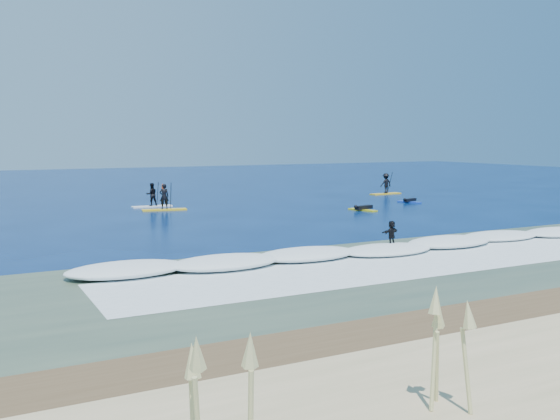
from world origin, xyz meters
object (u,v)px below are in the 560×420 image
wave_surfer (391,235)px  prone_paddler_far (409,201)px  sup_paddler_center (152,197)px  prone_paddler_near (363,208)px  sup_paddler_left (164,201)px  marker_buoy (163,186)px  sup_paddler_right (386,185)px

wave_surfer → prone_paddler_far: bearing=33.7°
sup_paddler_center → wave_surfer: sup_paddler_center is taller
prone_paddler_near → wave_surfer: bearing=134.8°
sup_paddler_left → marker_buoy: sup_paddler_left is taller
prone_paddler_far → wave_surfer: wave_surfer is taller
sup_paddler_left → wave_surfer: 21.81m
wave_surfer → sup_paddler_right: bearing=38.5°
sup_paddler_center → wave_surfer: 24.40m
sup_paddler_left → prone_paddler_near: sup_paddler_left is taller
marker_buoy → wave_surfer: bearing=-91.5°
marker_buoy → sup_paddler_center: bearing=-109.5°
sup_paddler_right → prone_paddler_far: (-3.00, -7.24, -0.77)m
prone_paddler_near → sup_paddler_left: bearing=46.9°
sup_paddler_left → prone_paddler_far: sup_paddler_left is taller
sup_paddler_left → marker_buoy: size_ratio=5.79×
prone_paddler_near → prone_paddler_far: 7.47m
wave_surfer → sup_paddler_center: bearing=86.7°
sup_paddler_left → marker_buoy: bearing=83.0°
prone_paddler_far → wave_surfer: bearing=120.9°
sup_paddler_center → sup_paddler_right: size_ratio=0.91×
sup_paddler_left → prone_paddler_near: size_ratio=1.38×
sup_paddler_center → marker_buoy: (6.01, 16.98, -0.56)m
sup_paddler_right → prone_paddler_far: bearing=-117.7°
sup_paddler_right → wave_surfer: 30.56m
sup_paddler_right → marker_buoy: bearing=131.2°
prone_paddler_near → wave_surfer: (-8.36, -14.30, 0.57)m
prone_paddler_far → marker_buoy: 27.47m
prone_paddler_far → wave_surfer: size_ratio=1.16×
sup_paddler_right → prone_paddler_far: 7.88m
sup_paddler_right → prone_paddler_near: bearing=-139.0°
sup_paddler_center → sup_paddler_right: (23.13, 0.66, 0.10)m
sup_paddler_left → sup_paddler_center: sup_paddler_left is taller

